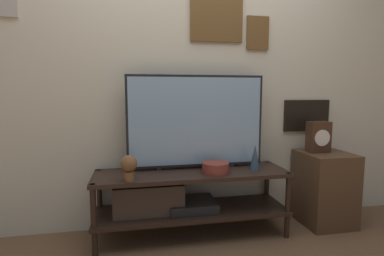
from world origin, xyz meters
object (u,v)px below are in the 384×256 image
at_px(vase_wide_bowl, 216,168).
at_px(mantel_clock, 318,137).
at_px(television, 196,121).
at_px(vase_slim_bronze, 255,157).
at_px(decorative_bust, 129,166).

height_order(vase_wide_bowl, mantel_clock, mantel_clock).
xyz_separation_m(television, vase_slim_bronze, (0.44, -0.14, -0.28)).
distance_m(vase_slim_bronze, decorative_bust, 0.96).
xyz_separation_m(television, vase_wide_bowl, (0.11, -0.16, -0.34)).
xyz_separation_m(vase_wide_bowl, mantel_clock, (0.92, 0.11, 0.19)).
bearing_deg(television, vase_wide_bowl, -54.70).
bearing_deg(mantel_clock, television, 176.89).
xyz_separation_m(decorative_bust, mantel_clock, (1.55, 0.19, 0.12)).
bearing_deg(vase_wide_bowl, vase_slim_bronze, 4.56).
bearing_deg(vase_slim_bronze, mantel_clock, 7.68).
bearing_deg(vase_wide_bowl, decorative_bust, -172.09).
distance_m(television, vase_wide_bowl, 0.39).
relative_size(vase_slim_bronze, mantel_clock, 0.77).
relative_size(television, vase_wide_bowl, 5.32).
xyz_separation_m(television, mantel_clock, (1.03, -0.06, -0.15)).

